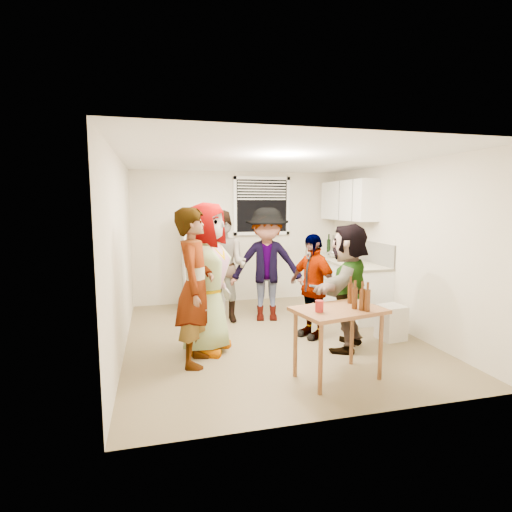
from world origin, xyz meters
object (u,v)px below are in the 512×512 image
object	(u,v)px
trash_bin	(391,322)
guest_stripe	(196,363)
guest_orange	(346,348)
serving_table	(337,378)
refrigerator	(203,262)
blue_cup	(354,266)
guest_back_right	(267,319)
kettle	(334,258)
wine_bottle	(328,254)
guest_back_left	(223,321)
beer_bottle_counter	(354,264)
beer_bottle_table	(354,309)
guest_black	(311,336)
red_cup	(319,312)
guest_grey	(208,351)

from	to	relation	value
trash_bin	guest_stripe	world-z (taller)	trash_bin
guest_stripe	guest_orange	bearing A→B (deg)	-73.49
trash_bin	serving_table	bearing A→B (deg)	-142.94
refrigerator	blue_cup	distance (m)	2.68
blue_cup	guest_back_right	size ratio (longest dim) A/B	0.07
kettle	wine_bottle	distance (m)	0.49
blue_cup	guest_back_left	size ratio (longest dim) A/B	0.07
beer_bottle_counter	guest_back_left	bearing A→B (deg)	171.38
refrigerator	wine_bottle	world-z (taller)	refrigerator
blue_cup	guest_stripe	size ratio (longest dim) A/B	0.07
refrigerator	trash_bin	size ratio (longest dim) A/B	3.52
refrigerator	beer_bottle_table	size ratio (longest dim) A/B	7.46
guest_back_left	guest_black	size ratio (longest dim) A/B	1.21
kettle	red_cup	bearing A→B (deg)	-121.37
beer_bottle_counter	guest_stripe	distance (m)	3.17
refrigerator	beer_bottle_table	world-z (taller)	refrigerator
guest_stripe	wine_bottle	bearing A→B (deg)	-31.91
trash_bin	guest_orange	bearing A→B (deg)	-168.26
refrigerator	guest_black	bearing A→B (deg)	-56.66
kettle	beer_bottle_table	world-z (taller)	kettle
beer_bottle_counter	guest_orange	world-z (taller)	beer_bottle_counter
beer_bottle_table	red_cup	size ratio (longest dim) A/B	1.92
beer_bottle_table	guest_back_left	distance (m)	2.79
kettle	guest_black	xyz separation A→B (m)	(-1.08, -1.59, -0.90)
guest_black	serving_table	bearing A→B (deg)	-32.80
beer_bottle_counter	beer_bottle_table	xyz separation A→B (m)	(-1.13, -2.15, -0.12)
serving_table	beer_bottle_table	size ratio (longest dim) A/B	4.06
guest_back_right	red_cup	bearing A→B (deg)	-79.62
guest_back_left	wine_bottle	bearing A→B (deg)	63.90
red_cup	guest_orange	xyz separation A→B (m)	(0.79, 0.89, -0.78)
beer_bottle_table	guest_orange	bearing A→B (deg)	66.72
kettle	serving_table	bearing A→B (deg)	-117.96
guest_orange	wine_bottle	bearing A→B (deg)	-157.98
wine_bottle	red_cup	bearing A→B (deg)	-115.81
red_cup	guest_back_right	xyz separation A→B (m)	(0.11, 2.40, -0.78)
beer_bottle_counter	guest_black	size ratio (longest dim) A/B	0.15
red_cup	guest_orange	distance (m)	1.42
kettle	beer_bottle_table	size ratio (longest dim) A/B	1.04
guest_black	kettle	bearing A→B (deg)	123.46
serving_table	guest_orange	world-z (taller)	serving_table
blue_cup	red_cup	xyz separation A→B (m)	(-1.45, -1.98, -0.12)
serving_table	beer_bottle_table	bearing A→B (deg)	-17.03
red_cup	guest_stripe	size ratio (longest dim) A/B	0.06
trash_bin	guest_back_right	world-z (taller)	trash_bin
refrigerator	serving_table	xyz separation A→B (m)	(1.06, -3.36, -0.85)
beer_bottle_counter	beer_bottle_table	bearing A→B (deg)	-117.60
wine_bottle	guest_stripe	bearing A→B (deg)	-137.60
beer_bottle_table	guest_back_left	bearing A→B (deg)	112.26
beer_bottle_counter	guest_grey	bearing A→B (deg)	-159.75
guest_grey	guest_orange	size ratio (longest dim) A/B	1.16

